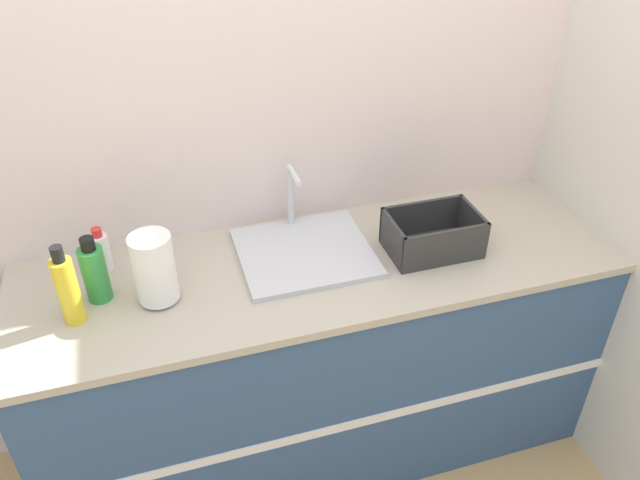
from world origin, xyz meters
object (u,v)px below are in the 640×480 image
object	(u,v)px
bottle_yellow	(68,289)
bottle_green	(95,272)
dish_rack	(432,237)
sink	(304,249)
paper_towel_roll	(154,269)
bottle_white_spray	(101,251)

from	to	relation	value
bottle_yellow	bottle_green	xyz separation A→B (m)	(0.07, 0.09, -0.02)
dish_rack	bottle_green	distance (m)	1.11
sink	bottle_green	world-z (taller)	sink
bottle_yellow	dish_rack	bearing A→B (deg)	0.84
dish_rack	bottle_yellow	distance (m)	1.18
paper_towel_roll	bottle_yellow	distance (m)	0.25
paper_towel_roll	sink	bearing A→B (deg)	11.44
dish_rack	bottle_yellow	world-z (taller)	bottle_yellow
dish_rack	bottle_green	xyz separation A→B (m)	(-1.11, 0.07, 0.05)
paper_towel_roll	bottle_white_spray	xyz separation A→B (m)	(-0.16, 0.21, -0.05)
sink	bottle_yellow	world-z (taller)	bottle_yellow
paper_towel_roll	dish_rack	world-z (taller)	paper_towel_roll
dish_rack	bottle_yellow	xyz separation A→B (m)	(-1.18, -0.02, 0.06)
dish_rack	bottle_white_spray	size ratio (longest dim) A/B	1.93
sink	bottle_yellow	size ratio (longest dim) A/B	1.68
paper_towel_roll	bottle_yellow	world-z (taller)	bottle_yellow
paper_towel_roll	bottle_green	bearing A→B (deg)	160.40
sink	bottle_white_spray	world-z (taller)	sink
dish_rack	bottle_yellow	bearing A→B (deg)	-179.16
sink	bottle_white_spray	distance (m)	0.67
sink	bottle_yellow	bearing A→B (deg)	-170.64
sink	bottle_white_spray	size ratio (longest dim) A/B	2.79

